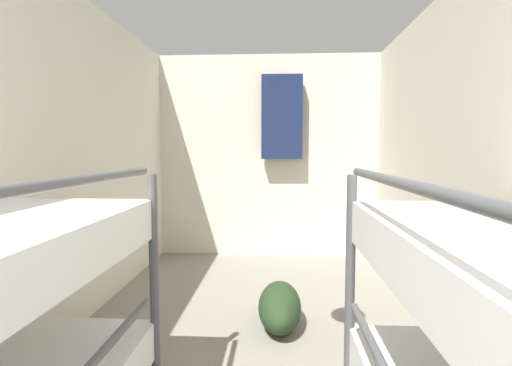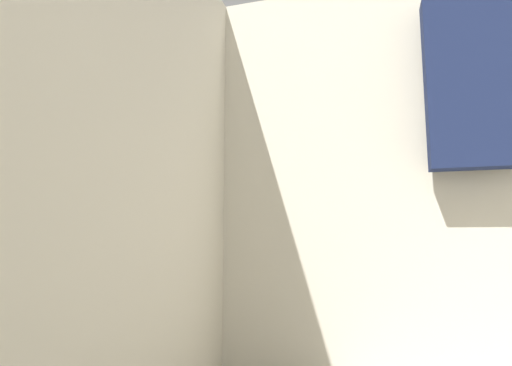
{
  "view_description": "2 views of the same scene",
  "coord_description": "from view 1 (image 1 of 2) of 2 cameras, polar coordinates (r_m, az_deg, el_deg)",
  "views": [
    {
      "loc": [
        0.13,
        0.49,
        1.19
      ],
      "look_at": [
        -0.02,
        3.11,
        0.97
      ],
      "focal_mm": 28.0,
      "sensor_mm": 36.0,
      "label": 1
    },
    {
      "loc": [
        -0.35,
        2.7,
        0.78
      ],
      "look_at": [
        -0.73,
        4.0,
        0.95
      ],
      "focal_mm": 28.0,
      "sensor_mm": 36.0,
      "label": 2
    }
  ],
  "objects": [
    {
      "name": "wall_back",
      "position": [
        4.51,
        1.72,
        3.86
      ],
      "size": [
        2.56,
        0.06,
        2.25
      ],
      "color": "beige",
      "rests_on": "ground_plane"
    },
    {
      "name": "wall_left",
      "position": [
        2.43,
        -31.3,
        2.49
      ],
      "size": [
        0.06,
        5.09,
        2.25
      ],
      "color": "beige",
      "rests_on": "ground_plane"
    },
    {
      "name": "hanging_coat",
      "position": [
        4.38,
        3.72,
        9.37
      ],
      "size": [
        0.44,
        0.12,
        0.9
      ],
      "color": "#192347"
    },
    {
      "name": "duffel_bag",
      "position": [
        2.81,
        3.4,
        -17.17
      ],
      "size": [
        0.29,
        0.61,
        0.29
      ],
      "color": "#23381E",
      "rests_on": "ground_plane"
    },
    {
      "name": "wall_right",
      "position": [
        2.29,
        32.64,
        2.35
      ],
      "size": [
        0.06,
        5.09,
        2.25
      ],
      "color": "beige",
      "rests_on": "ground_plane"
    }
  ]
}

